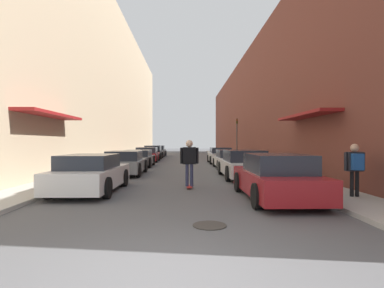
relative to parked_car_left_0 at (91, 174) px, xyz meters
name	(u,v)px	position (x,y,z in m)	size (l,w,h in m)	color
ground	(183,163)	(3.04, 14.22, -0.64)	(114.68, 114.68, 0.00)	#515154
curb_strip_left	(133,159)	(-1.98, 19.44, -0.58)	(1.80, 52.13, 0.12)	#A3A099
curb_strip_right	(233,159)	(8.05, 19.44, -0.58)	(1.80, 52.13, 0.12)	#A3A099
building_row_left	(103,88)	(-4.88, 19.43, 6.51)	(4.90, 52.13, 14.30)	tan
building_row_right	(262,109)	(10.95, 19.43, 4.47)	(4.90, 52.13, 10.21)	brown
parked_car_left_0	(91,174)	(0.00, 0.00, 0.00)	(1.96, 4.24, 1.31)	silver
parked_car_left_1	(125,163)	(0.08, 5.50, -0.01)	(1.97, 4.02, 1.27)	gray
parked_car_left_2	(138,158)	(-0.07, 10.87, -0.04)	(2.06, 4.09, 1.19)	#515459
parked_car_left_3	(147,155)	(-0.13, 16.33, -0.02)	(2.06, 4.23, 1.29)	maroon
parked_car_left_4	(153,152)	(-0.12, 21.06, 0.03)	(1.94, 3.91, 1.38)	black
parked_car_left_5	(158,151)	(-0.13, 26.38, 0.01)	(1.94, 4.44, 1.34)	#515459
parked_car_right_0	(276,178)	(6.02, -1.46, 0.02)	(1.98, 4.38, 1.37)	maroon
parked_car_right_1	(243,164)	(6.09, 4.05, 0.02)	(2.06, 4.67, 1.35)	silver
parked_car_right_2	(230,159)	(6.22, 9.39, -0.04)	(1.95, 4.30, 1.23)	silver
parked_car_right_3	(220,156)	(6.15, 14.23, 0.00)	(1.92, 4.05, 1.30)	silver
skateboarder	(189,158)	(3.43, 0.81, 0.48)	(0.69, 0.78, 1.81)	#B2231E
manhole_cover	(210,225)	(3.78, -4.26, -0.63)	(0.70, 0.70, 0.02)	#332D28
traffic_light	(237,135)	(8.11, 17.51, 1.81)	(0.16, 0.22, 3.80)	#2D2D2D
pedestrian	(355,164)	(8.30, -1.70, 0.46)	(0.63, 0.34, 1.56)	black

